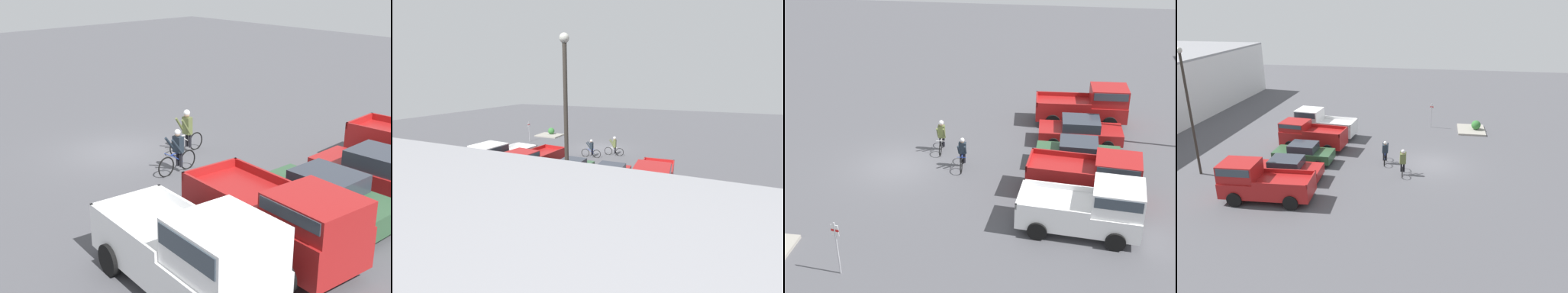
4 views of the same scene
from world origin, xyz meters
The scene contains 7 objects.
ground_plane centered at (0.00, 0.00, 0.00)m, with size 80.00×80.00×0.00m, color #4C4C51.
sedan_0 centered at (-3.99, 9.22, 0.72)m, with size 2.10×4.55×1.45m.
sedan_1 centered at (-1.19, 9.06, 0.71)m, with size 1.99×4.24×1.44m.
pickup_truck_1 centered at (1.64, 9.54, 1.10)m, with size 2.57×5.17×2.10m.
pickup_truck_2 centered at (4.46, 9.49, 1.18)m, with size 2.66×5.15×2.31m.
cyclist_0 centered at (-0.30, 3.32, 0.80)m, with size 1.83×0.48×1.65m.
cyclist_1 centered at (-1.99, 1.91, 0.89)m, with size 1.82×0.48×1.78m.
Camera 1 is at (11.55, 17.29, 7.25)m, focal length 50.00 mm.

